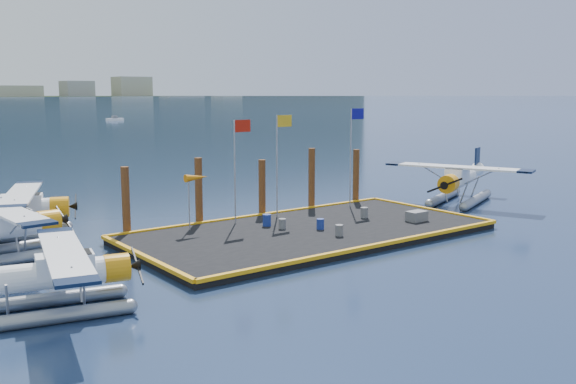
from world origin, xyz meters
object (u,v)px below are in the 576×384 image
seaplane_a (55,279)px  crate (417,216)px  drum_3 (339,230)px  drum_0 (282,224)px  drum_1 (320,224)px  piling_4 (356,178)px  flagpole_red (238,155)px  flagpole_blue (353,142)px  piling_3 (312,181)px  seaplane_d (459,182)px  flagpole_yellow (280,150)px  drum_4 (364,213)px  windsock (196,179)px  drum_5 (267,220)px  piling_2 (262,190)px  piling_1 (199,194)px  seaplane_c (14,212)px  piling_0 (126,203)px

seaplane_a → crate: bearing=108.6°
drum_3 → drum_0: bearing=112.4°
seaplane_a → drum_3: seaplane_a is taller
drum_1 → piling_4: bearing=35.8°
flagpole_red → flagpole_blue: 8.99m
drum_1 → piling_3: 7.27m
seaplane_a → flagpole_blue: (22.05, 8.23, 3.34)m
drum_1 → seaplane_a: bearing=-165.8°
seaplane_d → flagpole_yellow: size_ratio=1.62×
drum_4 → flagpole_blue: 5.54m
piling_3 → windsock: bearing=-170.5°
drum_5 → piling_3: bearing=29.0°
drum_1 → windsock: windsock is taller
windsock → piling_3: (9.53, 1.60, -1.08)m
drum_5 → crate: size_ratio=0.57×
drum_0 → drum_1: size_ratio=0.95×
piling_4 → drum_0: bearing=-155.5°
piling_2 → crate: bearing=-51.5°
seaplane_d → drum_4: 10.46m
drum_5 → piling_2: size_ratio=0.18×
piling_1 → seaplane_a: bearing=-139.1°
drum_3 → drum_5: (-1.63, 4.39, 0.04)m
seaplane_c → piling_0: piling_0 is taller
seaplane_c → piling_1: bearing=88.2°
drum_4 → flagpole_blue: size_ratio=0.10×
seaplane_c → windsock: windsock is taller
seaplane_d → drum_4: seaplane_d is taller
flagpole_blue → piling_0: 15.51m
windsock → drum_3: bearing=-49.6°
seaplane_d → flagpole_blue: (-8.34, 2.14, 3.09)m
seaplane_d → windsock: seaplane_d is taller
drum_1 → crate: (6.05, -1.66, -0.00)m
drum_3 → crate: (6.29, 0.20, -0.00)m
drum_5 → windsock: size_ratio=0.22×
seaplane_a → piling_4: size_ratio=2.18×
seaplane_a → drum_5: seaplane_a is taller
drum_1 → flagpole_red: (-2.71, 4.23, 3.70)m
seaplane_c → windsock: (8.29, -5.53, 1.77)m
drum_0 → crate: 8.24m
seaplane_c → piling_2: (13.82, -3.93, 0.44)m
flagpole_blue → piling_3: 3.72m
drum_3 → drum_5: bearing=110.4°
flagpole_red → piling_3: bearing=13.3°
crate → piling_4: (2.04, 7.49, 1.30)m
piling_0 → drum_1: bearing=-33.2°
drum_4 → flagpole_yellow: 6.40m
piling_1 → piling_2: bearing=0.0°
flagpole_yellow → piling_1: flagpole_yellow is taller
drum_1 → drum_3: 1.88m
seaplane_d → piling_0: piling_0 is taller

